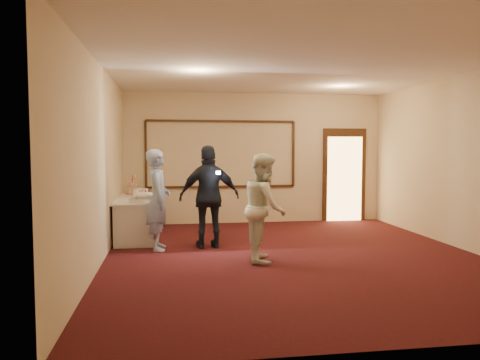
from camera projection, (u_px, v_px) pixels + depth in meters
name	position (u px, v px, depth m)	size (l,w,h in m)	color
floor	(295.00, 257.00, 7.51)	(7.00, 7.00, 0.00)	black
room_walls	(296.00, 130.00, 7.37)	(6.04, 7.04, 3.02)	beige
wall_molding	(221.00, 154.00, 10.70)	(3.45, 0.04, 1.55)	black
doorway	(344.00, 176.00, 11.16)	(1.05, 0.07, 2.20)	black
buffet_table	(139.00, 217.00, 9.14)	(0.86, 2.21, 0.77)	silver
pavlova_tray	(145.00, 197.00, 8.43)	(0.53, 0.62, 0.20)	silver
cupcake_stand	(133.00, 186.00, 9.86)	(0.30, 0.30, 0.44)	#CF4350
plate_stack_a	(137.00, 193.00, 9.22)	(0.20, 0.20, 0.17)	white
plate_stack_b	(144.00, 192.00, 9.55)	(0.17, 0.17, 0.14)	white
tart	(144.00, 198.00, 8.78)	(0.31, 0.31, 0.06)	white
man	(158.00, 200.00, 7.97)	(0.63, 0.41, 1.72)	#869DCF
woman	(265.00, 207.00, 7.20)	(0.81, 0.63, 1.66)	silver
guest	(209.00, 197.00, 8.13)	(1.05, 0.44, 1.79)	black
camera_flash	(218.00, 173.00, 7.82)	(0.07, 0.04, 0.05)	white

